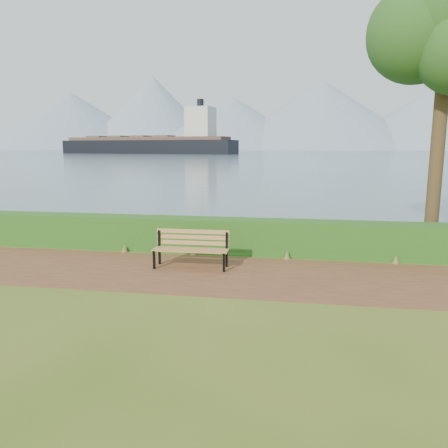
# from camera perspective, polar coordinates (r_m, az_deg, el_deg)

# --- Properties ---
(ground) EXTENTS (140.00, 140.00, 0.00)m
(ground) POSITION_cam_1_polar(r_m,az_deg,el_deg) (10.57, -0.86, -7.02)
(ground) COLOR #3F5819
(ground) RESTS_ON ground
(path) EXTENTS (40.00, 3.40, 0.01)m
(path) POSITION_cam_1_polar(r_m,az_deg,el_deg) (10.85, -0.56, -6.54)
(path) COLOR #4F2E1B
(path) RESTS_ON ground
(hedge) EXTENTS (32.00, 0.85, 1.00)m
(hedge) POSITION_cam_1_polar(r_m,az_deg,el_deg) (12.93, 1.25, -1.55)
(hedge) COLOR #144614
(hedge) RESTS_ON ground
(water) EXTENTS (700.00, 510.00, 0.00)m
(water) POSITION_cam_1_polar(r_m,az_deg,el_deg) (269.95, 9.43, 9.34)
(water) COLOR #3F5365
(water) RESTS_ON ground
(mountains) EXTENTS (585.00, 190.00, 70.00)m
(mountains) POSITION_cam_1_polar(r_m,az_deg,el_deg) (416.85, 8.39, 13.41)
(mountains) COLOR gray
(mountains) RESTS_ON ground
(bench) EXTENTS (1.95, 0.60, 0.97)m
(bench) POSITION_cam_1_polar(r_m,az_deg,el_deg) (11.36, -4.28, -2.90)
(bench) COLOR black
(bench) RESTS_ON ground
(tree) EXTENTS (4.56, 3.79, 8.79)m
(tree) POSITION_cam_1_polar(r_m,az_deg,el_deg) (15.19, 27.18, 22.08)
(tree) COLOR #3B2818
(tree) RESTS_ON ground
(cargo_ship) EXTENTS (77.72, 27.14, 23.33)m
(cargo_ship) POSITION_cam_1_polar(r_m,az_deg,el_deg) (185.46, -9.32, 10.11)
(cargo_ship) COLOR black
(cargo_ship) RESTS_ON ground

